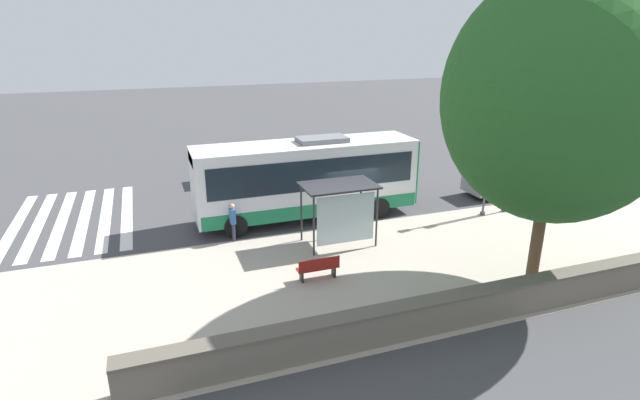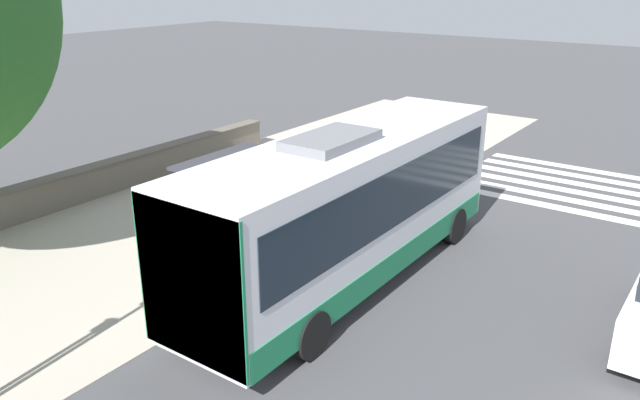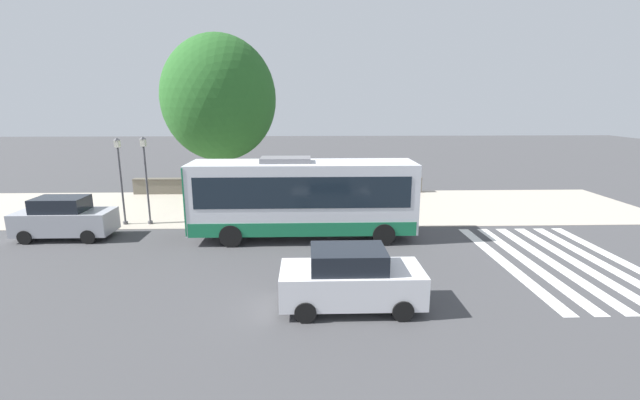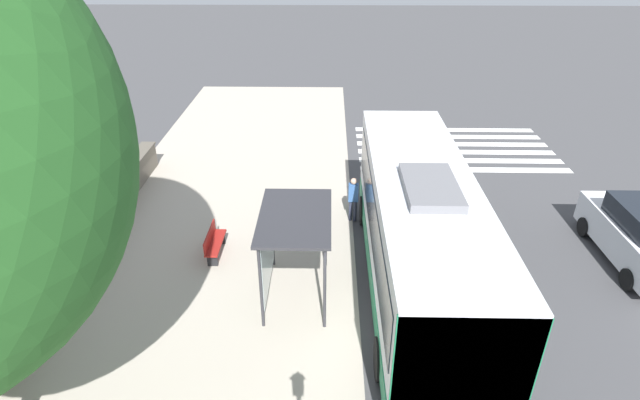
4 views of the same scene
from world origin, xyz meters
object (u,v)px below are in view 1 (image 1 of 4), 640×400
(bus_shelter, at_px, (340,196))
(street_lamp_far, at_px, (488,161))
(bus, at_px, (307,178))
(street_lamp_near, at_px, (511,159))
(pedestrian, at_px, (233,219))
(bench, at_px, (318,268))
(shade_tree, at_px, (559,97))
(parked_car_far_lane, at_px, (244,165))
(parked_car_behind_bus, at_px, (505,177))

(bus_shelter, relative_size, street_lamp_far, 0.65)
(bus, distance_m, street_lamp_near, 9.64)
(pedestrian, distance_m, street_lamp_far, 11.94)
(bus, bearing_deg, pedestrian, 112.83)
(pedestrian, xyz_separation_m, bench, (-4.43, -2.19, -0.50))
(bench, relative_size, street_lamp_near, 0.34)
(shade_tree, distance_m, parked_car_far_lane, 18.13)
(pedestrian, xyz_separation_m, shade_tree, (-7.22, -9.10, 5.49))
(bus_shelter, xyz_separation_m, bench, (-2.54, 1.84, -1.68))
(pedestrian, bearing_deg, street_lamp_near, -94.11)
(street_lamp_far, distance_m, parked_car_far_lane, 13.64)
(shade_tree, bearing_deg, parked_car_far_lane, 23.40)
(street_lamp_far, bearing_deg, parked_car_far_lane, 44.81)
(street_lamp_near, bearing_deg, pedestrian, 85.89)
(street_lamp_near, relative_size, street_lamp_far, 0.99)
(bus, distance_m, bus_shelter, 3.49)
(parked_car_behind_bus, bearing_deg, pedestrian, 95.14)
(bus_shelter, distance_m, shade_tree, 8.52)
(bench, distance_m, shade_tree, 9.56)
(bus_shelter, relative_size, parked_car_behind_bus, 0.70)
(bus, distance_m, shade_tree, 11.23)
(bus, distance_m, pedestrian, 4.20)
(bench, xyz_separation_m, street_lamp_far, (3.46, -9.58, 2.22))
(pedestrian, height_order, street_lamp_far, street_lamp_far)
(pedestrian, bearing_deg, bus, -67.17)
(bus, height_order, bus_shelter, bus)
(shade_tree, xyz_separation_m, parked_car_behind_bus, (8.55, -5.74, -5.50))
(pedestrian, bearing_deg, street_lamp_far, -94.70)
(bus, height_order, parked_car_far_lane, bus)
(bus, height_order, shade_tree, shade_tree)
(street_lamp_near, relative_size, parked_car_behind_bus, 1.05)
(bus, height_order, street_lamp_far, street_lamp_far)
(pedestrian, xyz_separation_m, street_lamp_far, (-0.97, -11.77, 1.72))
(bus, xyz_separation_m, street_lamp_near, (-2.52, -9.28, 0.70))
(pedestrian, relative_size, parked_car_far_lane, 0.38)
(bus, bearing_deg, bus_shelter, -175.60)
(bus, bearing_deg, street_lamp_near, -105.21)
(parked_car_behind_bus, xyz_separation_m, parked_car_far_lane, (7.29, 12.60, -0.02))
(pedestrian, distance_m, shade_tree, 12.84)
(parked_car_behind_bus, distance_m, parked_car_far_lane, 14.56)
(bus, distance_m, parked_car_far_lane, 7.28)
(bus_shelter, bearing_deg, parked_car_far_lane, 9.67)
(pedestrian, bearing_deg, parked_car_behind_bus, -84.86)
(parked_car_far_lane, bearing_deg, bus, -167.78)
(shade_tree, bearing_deg, street_lamp_far, -23.18)
(bus, bearing_deg, parked_car_far_lane, 12.22)
(street_lamp_near, bearing_deg, parked_car_far_lane, 48.48)
(parked_car_far_lane, bearing_deg, street_lamp_near, -131.52)
(bus, distance_m, parked_car_behind_bus, 11.12)
(street_lamp_near, relative_size, parked_car_far_lane, 1.03)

